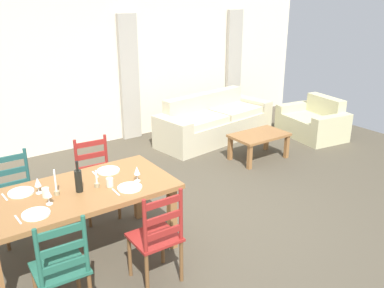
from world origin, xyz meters
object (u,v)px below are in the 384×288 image
Objects in this scene: dining_chair_near_right at (157,237)px; dining_chair_far_right at (96,179)px; dining_chair_near_left at (61,268)px; couch at (213,123)px; dining_chair_far_left at (16,197)px; wine_bottle at (79,180)px; dining_table at (77,199)px; wine_glass_near_left at (48,193)px; coffee_table at (259,138)px; wine_glass_near_right at (137,171)px; wine_glass_far_left at (38,183)px; coffee_cup_primary at (110,182)px; armchair_upholstered at (314,123)px; coffee_cup_secondary at (46,193)px.

dining_chair_far_right is (0.04, 1.49, 0.00)m from dining_chair_near_right.
dining_chair_near_left is 0.41× the size of couch.
wine_bottle is at bearing -61.70° from dining_chair_far_left.
dining_table is at bearing -124.14° from dining_chair_far_right.
coffee_table is at bearing 16.23° from wine_glass_near_left.
dining_chair_far_left reaches higher than coffee_table.
dining_chair_far_left reaches higher than wine_glass_near_right.
wine_glass_near_right is 1.00× the size of wine_glass_far_left.
coffee_cup_primary is at bearing -50.44° from dining_chair_far_left.
wine_bottle is at bearing 167.09° from coffee_cup_primary.
wine_glass_near_right is (1.01, 0.59, 0.38)m from dining_chair_near_left.
dining_chair_near_left is 5.96× the size of wine_glass_near_left.
dining_chair_near_right is 3.04× the size of wine_bottle.
wine_bottle reaches higher than armchair_upholstered.
dining_chair_near_right is 1.07× the size of coffee_table.
coffee_cup_primary is 0.60m from coffee_cup_secondary.
dining_chair_near_right is at bearing -60.55° from wine_bottle.
wine_glass_far_left is at bearing 128.92° from dining_chair_near_right.
coffee_cup_primary is (0.72, -0.87, 0.32)m from dining_chair_far_left.
wine_bottle is 0.35× the size of coffee_table.
wine_glass_far_left is (0.11, 0.88, 0.38)m from dining_chair_near_left.
wine_glass_near_left is 4.31m from couch.
dining_table is 11.80× the size of wine_glass_far_left.
dining_table is 0.86m from dining_chair_near_left.
dining_chair_far_left is 1.00m from wine_bottle.
dining_table is at bearing -164.31° from coffee_table.
dining_chair_far_right is 5.96× the size of wine_glass_far_left.
wine_glass_far_left is at bearing 82.77° from dining_chair_near_left.
dining_chair_near_left is at bearing -122.43° from wine_bottle.
coffee_cup_secondary is at bearing 168.10° from wine_glass_near_right.
dining_table is at bearing 166.22° from wine_glass_near_right.
coffee_cup_secondary is 0.07× the size of armchair_upholstered.
wine_glass_near_right is at bearing 76.93° from dining_chair_near_right.
dining_chair_far_left is at bearing 99.48° from wine_glass_far_left.
coffee_table is (3.63, 0.78, -0.51)m from wine_glass_far_left.
wine_bottle is 3.51× the size of coffee_cup_primary.
dining_chair_far_right is 10.67× the size of coffee_cup_secondary.
coffee_table is at bearing 13.97° from coffee_cup_secondary.
dining_chair_near_left is 1.23m from wine_glass_near_right.
dining_chair_near_left reaches higher than coffee_table.
dining_chair_far_left is (-0.86, 1.55, 0.00)m from dining_chair_near_right.
couch is (3.63, 1.99, -0.57)m from wine_glass_far_left.
wine_glass_near_right is (0.11, -0.86, 0.38)m from dining_chair_far_right.
dining_chair_near_left is 4.10m from coffee_table.
wine_glass_far_left is 1.79× the size of coffee_cup_primary.
wine_glass_far_left is 5.39m from armchair_upholstered.
armchair_upholstered is at bearing 8.39° from coffee_table.
wine_bottle is 4.00m from couch.
wine_bottle is at bearing -13.45° from coffee_cup_secondary.
coffee_cup_secondary is (-0.59, 0.14, 0.00)m from coffee_cup_primary.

